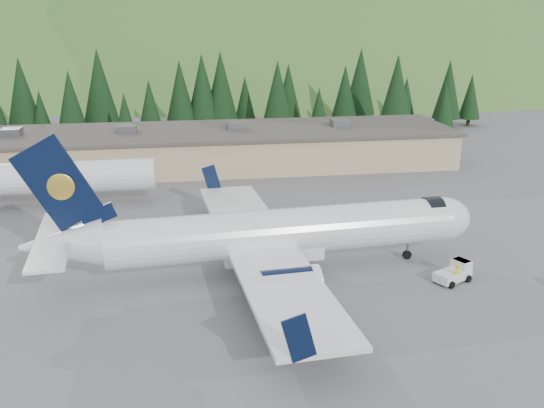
{
  "coord_description": "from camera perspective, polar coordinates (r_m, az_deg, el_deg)",
  "views": [
    {
      "loc": [
        -8.26,
        -46.02,
        20.48
      ],
      "look_at": [
        0.0,
        6.0,
        4.0
      ],
      "focal_mm": 40.0,
      "sensor_mm": 36.0,
      "label": 1
    }
  ],
  "objects": [
    {
      "name": "ramp_worker",
      "position": [
        50.32,
        16.99,
        -6.37
      ],
      "size": [
        0.76,
        0.72,
        1.75
      ],
      "primitive_type": "imported",
      "rotation": [
        0.0,
        0.0,
        3.78
      ],
      "color": "yellow",
      "rests_on": "ground"
    },
    {
      "name": "airliner",
      "position": [
        49.57,
        -0.14,
        -2.9
      ],
      "size": [
        37.34,
        35.05,
        12.39
      ],
      "rotation": [
        0.0,
        0.0,
        0.08
      ],
      "color": "white",
      "rests_on": "ground"
    },
    {
      "name": "tree_line",
      "position": [
        108.71,
        -9.54,
        10.21
      ],
      "size": [
        112.54,
        18.8,
        14.12
      ],
      "color": "black",
      "rests_on": "ground"
    },
    {
      "name": "terminal_building",
      "position": [
        85.96,
        -6.68,
        5.27
      ],
      "size": [
        71.0,
        17.0,
        6.1
      ],
      "color": "tan",
      "rests_on": "ground"
    },
    {
      "name": "hills",
      "position": [
        280.49,
        4.33,
        -4.28
      ],
      "size": [
        614.0,
        330.0,
        300.0
      ],
      "color": "#255920",
      "rests_on": "ground"
    },
    {
      "name": "second_airliner",
      "position": [
        72.11,
        -22.11,
        2.31
      ],
      "size": [
        27.5,
        11.0,
        10.05
      ],
      "color": "white",
      "rests_on": "ground"
    },
    {
      "name": "ground",
      "position": [
        51.05,
        1.06,
        -6.28
      ],
      "size": [
        600.0,
        600.0,
        0.0
      ],
      "primitive_type": "plane",
      "color": "#59595E"
    },
    {
      "name": "baggage_tug_a",
      "position": [
        51.07,
        16.83,
        -6.17
      ],
      "size": [
        3.42,
        2.82,
        1.63
      ],
      "rotation": [
        0.0,
        0.0,
        0.46
      ],
      "color": "silver",
      "rests_on": "ground"
    }
  ]
}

